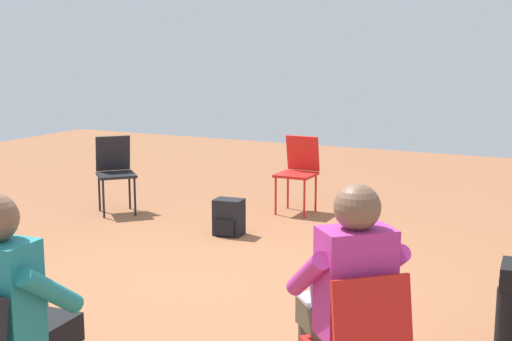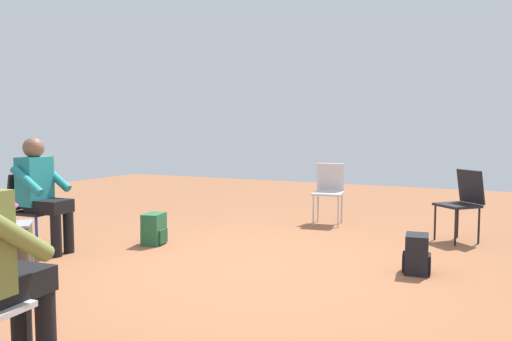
# 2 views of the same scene
# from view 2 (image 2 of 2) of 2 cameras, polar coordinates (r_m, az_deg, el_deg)

# --- Properties ---
(ground_plane) EXTENTS (15.41, 15.41, 0.00)m
(ground_plane) POSITION_cam_2_polar(r_m,az_deg,el_deg) (4.84, -0.88, -11.16)
(ground_plane) COLOR brown
(chair_east) EXTENTS (0.49, 0.45, 0.85)m
(chair_east) POSITION_cam_2_polar(r_m,az_deg,el_deg) (7.08, 8.32, -2.07)
(chair_east) COLOR #B7B7BC
(chair_east) RESTS_ON ground
(chair_north) EXTENTS (0.43, 0.46, 0.85)m
(chair_north) POSITION_cam_2_polar(r_m,az_deg,el_deg) (5.94, -24.38, -3.72)
(chair_north) COLOR black
(chair_north) RESTS_ON ground
(chair_southeast) EXTENTS (0.59, 0.58, 0.85)m
(chair_southeast) POSITION_cam_2_polar(r_m,az_deg,el_deg) (6.37, 22.51, -3.13)
(chair_southeast) COLOR black
(chair_southeast) RESTS_ON ground
(person_in_teal) EXTENTS (0.52, 0.54, 1.24)m
(person_in_teal) POSITION_cam_2_polar(r_m,az_deg,el_deg) (5.80, -23.30, -1.91)
(person_in_teal) COLOR black
(person_in_teal) RESTS_ON ground
(backpack_near_laptop_user) EXTENTS (0.31, 0.28, 0.36)m
(backpack_near_laptop_user) POSITION_cam_2_polar(r_m,az_deg,el_deg) (5.91, -11.58, -6.77)
(backpack_near_laptop_user) COLOR #235B38
(backpack_near_laptop_user) RESTS_ON ground
(backpack_by_empty_chair) EXTENTS (0.30, 0.27, 0.36)m
(backpack_by_empty_chair) POSITION_cam_2_polar(r_m,az_deg,el_deg) (4.89, 17.89, -9.31)
(backpack_by_empty_chair) COLOR black
(backpack_by_empty_chair) RESTS_ON ground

